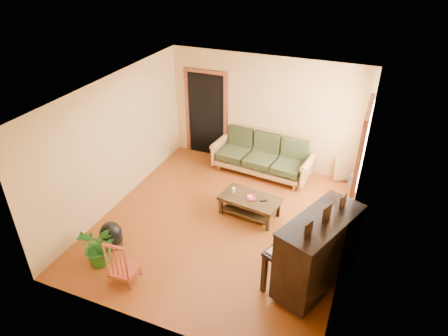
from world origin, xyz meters
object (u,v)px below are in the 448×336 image
at_px(piano, 317,254).
at_px(ceramic_crock, 353,180).
at_px(footstool, 111,237).
at_px(potted_plant, 99,247).
at_px(coffee_table, 250,206).
at_px(armchair, 323,221).
at_px(sofa, 262,155).
at_px(red_chair, 123,260).

distance_m(piano, ceramic_crock, 3.29).
xyz_separation_m(footstool, ceramic_crock, (3.70, 3.65, -0.06)).
height_order(ceramic_crock, potted_plant, potted_plant).
bearing_deg(coffee_table, armchair, -6.71).
xyz_separation_m(ceramic_crock, potted_plant, (-3.59, -4.09, 0.25)).
height_order(coffee_table, piano, piano).
distance_m(sofa, armchair, 2.46).
distance_m(piano, footstool, 3.54).
height_order(coffee_table, potted_plant, potted_plant).
distance_m(coffee_table, armchair, 1.44).
bearing_deg(footstool, sofa, 63.50).
height_order(red_chair, potted_plant, red_chair).
height_order(coffee_table, footstool, coffee_table).
bearing_deg(armchair, coffee_table, -173.77).
distance_m(sofa, ceramic_crock, 2.07).
distance_m(coffee_table, piano, 2.08).
bearing_deg(red_chair, armchair, 35.25).
height_order(footstool, potted_plant, potted_plant).
height_order(sofa, piano, piano).
bearing_deg(red_chair, potted_plant, 160.48).
xyz_separation_m(sofa, armchair, (1.70, -1.78, -0.09)).
relative_size(armchair, ceramic_crock, 3.25).
bearing_deg(coffee_table, footstool, -138.18).
bearing_deg(ceramic_crock, armchair, -98.72).
height_order(sofa, red_chair, sofa).
distance_m(sofa, coffee_table, 1.66).
height_order(armchair, ceramic_crock, armchair).
height_order(piano, ceramic_crock, piano).
relative_size(sofa, coffee_table, 1.97).
distance_m(armchair, footstool, 3.74).
bearing_deg(sofa, armchair, -40.43).
xyz_separation_m(red_chair, ceramic_crock, (3.01, 4.26, -0.31)).
bearing_deg(footstool, ceramic_crock, 44.63).
relative_size(armchair, piano, 0.52).
bearing_deg(red_chair, footstool, 134.82).
xyz_separation_m(sofa, potted_plant, (-1.57, -3.81, -0.11)).
bearing_deg(ceramic_crock, potted_plant, -131.21).
relative_size(coffee_table, armchair, 1.47).
distance_m(sofa, piano, 3.47).
bearing_deg(potted_plant, red_chair, -15.54).
distance_m(piano, potted_plant, 3.49).
xyz_separation_m(red_chair, potted_plant, (-0.58, 0.16, -0.06)).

